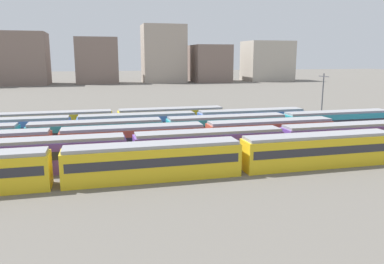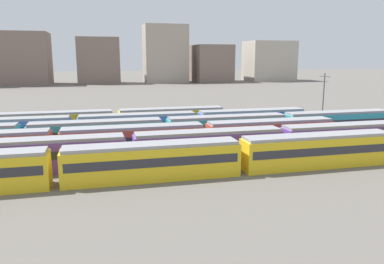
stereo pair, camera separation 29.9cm
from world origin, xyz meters
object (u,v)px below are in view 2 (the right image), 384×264
at_px(train_track_1, 281,141).
at_px(train_track_2, 134,140).
at_px(train_track_4, 138,125).
at_px(train_track_0, 240,155).
at_px(catenary_pole_1, 324,94).
at_px(train_track_3, 284,125).
at_px(train_track_5, 56,123).

distance_m(train_track_1, train_track_2, 18.66).
bearing_deg(train_track_1, train_track_4, 136.26).
height_order(train_track_0, catenary_pole_1, catenary_pole_1).
bearing_deg(train_track_0, catenary_pole_1, 45.25).
height_order(train_track_0, train_track_3, same).
xyz_separation_m(train_track_1, train_track_5, (-28.90, 20.80, -0.00)).
height_order(train_track_0, train_track_2, same).
relative_size(train_track_3, train_track_4, 2.02).
distance_m(train_track_3, train_track_4, 22.77).
relative_size(train_track_1, train_track_4, 2.02).
bearing_deg(train_track_5, catenary_pole_1, 3.16).
bearing_deg(train_track_3, catenary_pole_1, 41.03).
relative_size(train_track_0, train_track_5, 1.34).
bearing_deg(train_track_5, train_track_1, -35.74).
distance_m(train_track_4, catenary_pole_1, 38.26).
xyz_separation_m(train_track_0, train_track_1, (7.52, 5.20, 0.00)).
bearing_deg(catenary_pole_1, train_track_0, -134.75).
relative_size(train_track_4, train_track_5, 1.00).
relative_size(train_track_0, train_track_4, 1.34).
distance_m(train_track_2, train_track_4, 10.53).
bearing_deg(train_track_3, train_track_5, 163.34).
xyz_separation_m(train_track_0, catenary_pole_1, (28.50, 28.76, 3.21)).
relative_size(train_track_1, train_track_2, 2.02).
height_order(train_track_1, catenary_pole_1, catenary_pole_1).
xyz_separation_m(train_track_0, train_track_5, (-21.38, 26.00, -0.00)).
bearing_deg(catenary_pole_1, train_track_4, -167.95).
height_order(train_track_1, train_track_3, same).
relative_size(train_track_0, train_track_3, 0.66).
xyz_separation_m(train_track_2, train_track_5, (-10.98, 15.60, 0.00)).
xyz_separation_m(train_track_1, train_track_4, (-16.30, 15.60, -0.00)).
bearing_deg(train_track_0, train_track_3, 49.37).
relative_size(train_track_0, train_track_1, 0.66).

